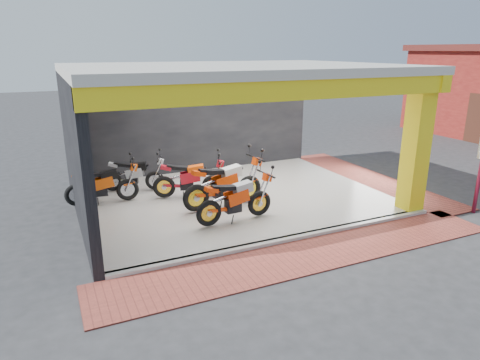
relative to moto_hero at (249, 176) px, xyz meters
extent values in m
plane|color=#2D2D30|center=(-0.13, -1.40, -0.83)|extent=(80.00, 80.00, 0.00)
cube|color=silver|center=(-0.13, 0.60, -0.78)|extent=(8.00, 6.00, 0.10)
cube|color=beige|center=(-0.13, 0.60, 2.77)|extent=(8.40, 6.40, 0.20)
cube|color=black|center=(-0.13, 3.70, 0.92)|extent=(8.20, 0.20, 3.50)
cube|color=black|center=(-4.23, 0.60, 0.92)|extent=(0.20, 6.20, 3.50)
cube|color=yellow|center=(3.62, -2.15, 0.92)|extent=(0.50, 0.50, 3.50)
cube|color=yellow|center=(-0.13, -2.40, 2.47)|extent=(8.40, 0.30, 0.40)
cube|color=yellow|center=(3.87, 0.60, 2.47)|extent=(0.30, 6.40, 0.40)
cube|color=silver|center=(-0.13, -2.42, -0.78)|extent=(8.00, 0.20, 0.10)
cube|color=#9C3E33|center=(-0.13, -3.20, -0.82)|extent=(9.00, 1.40, 0.03)
cube|color=#9C3E33|center=(4.67, 0.60, -0.82)|extent=(1.40, 7.00, 0.03)
cube|color=#3F1E14|center=(12.85, 3.10, 0.27)|extent=(0.06, 1.00, 2.20)
camera|label=1|loc=(-4.79, -9.84, 3.24)|focal=32.00mm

